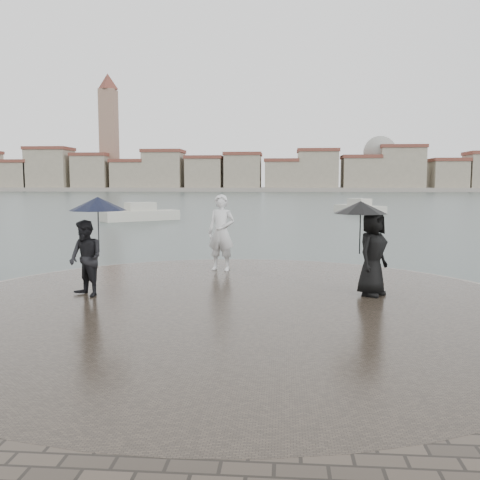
{
  "coord_description": "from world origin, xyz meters",
  "views": [
    {
      "loc": [
        0.96,
        -6.68,
        2.69
      ],
      "look_at": [
        0.0,
        4.8,
        1.45
      ],
      "focal_mm": 40.0,
      "sensor_mm": 36.0,
      "label": 1
    }
  ],
  "objects": [
    {
      "name": "ground",
      "position": [
        0.0,
        0.0,
        0.0
      ],
      "size": [
        400.0,
        400.0,
        0.0
      ],
      "primitive_type": "plane",
      "color": "#2B3835",
      "rests_on": "ground"
    },
    {
      "name": "kerb_ring",
      "position": [
        0.0,
        3.5,
        0.16
      ],
      "size": [
        12.5,
        12.5,
        0.32
      ],
      "primitive_type": "cylinder",
      "color": "gray",
      "rests_on": "ground"
    },
    {
      "name": "quay_tip",
      "position": [
        0.0,
        3.5,
        0.18
      ],
      "size": [
        11.9,
        11.9,
        0.36
      ],
      "primitive_type": "cylinder",
      "color": "#2D261E",
      "rests_on": "ground"
    },
    {
      "name": "statue",
      "position": [
        -0.71,
        7.34,
        1.37
      ],
      "size": [
        0.84,
        0.66,
        2.02
      ],
      "primitive_type": "imported",
      "rotation": [
        0.0,
        0.0,
        -0.27
      ],
      "color": "silver",
      "rests_on": "quay_tip"
    },
    {
      "name": "visitor_left",
      "position": [
        -3.01,
        3.89,
        1.53
      ],
      "size": [
        1.32,
        1.16,
        2.04
      ],
      "color": "black",
      "rests_on": "quay_tip"
    },
    {
      "name": "visitor_right",
      "position": [
        2.71,
        4.44,
        1.5
      ],
      "size": [
        1.28,
        1.17,
        1.95
      ],
      "color": "black",
      "rests_on": "quay_tip"
    },
    {
      "name": "far_skyline",
      "position": [
        -6.29,
        160.71,
        5.61
      ],
      "size": [
        260.0,
        20.0,
        37.0
      ],
      "color": "gray",
      "rests_on": "ground"
    },
    {
      "name": "boats",
      "position": [
        8.35,
        38.57,
        0.38
      ],
      "size": [
        41.43,
        16.03,
        1.5
      ],
      "color": "#B9B6A6",
      "rests_on": "ground"
    }
  ]
}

